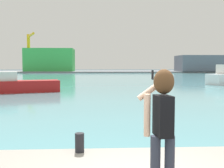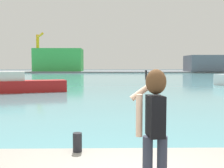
{
  "view_description": "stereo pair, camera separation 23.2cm",
  "coord_description": "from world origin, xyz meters",
  "views": [
    {
      "loc": [
        -0.64,
        -3.73,
        2.41
      ],
      "look_at": [
        -0.29,
        3.19,
        1.94
      ],
      "focal_mm": 43.34,
      "sensor_mm": 36.0,
      "label": 1
    },
    {
      "loc": [
        -0.41,
        -3.74,
        2.41
      ],
      "look_at": [
        -0.29,
        3.19,
        1.94
      ],
      "focal_mm": 43.34,
      "sensor_mm": 36.0,
      "label": 2
    }
  ],
  "objects": [
    {
      "name": "warehouse_right",
      "position": [
        34.93,
        86.57,
        3.14
      ],
      "size": [
        17.04,
        9.97,
        5.29
      ],
      "primitive_type": "cube",
      "color": "slate",
      "rests_on": "far_shore_dock"
    },
    {
      "name": "person_photographer",
      "position": [
        0.23,
        -0.11,
        1.69
      ],
      "size": [
        0.53,
        0.55,
        1.74
      ],
      "rotation": [
        0.0,
        0.0,
        1.67
      ],
      "color": "#2D3342",
      "rests_on": "quay_promenade"
    },
    {
      "name": "port_crane",
      "position": [
        -23.1,
        86.21,
        8.2
      ],
      "size": [
        4.86,
        10.66,
        12.21
      ],
      "color": "yellow",
      "rests_on": "far_shore_dock"
    },
    {
      "name": "ground_plane",
      "position": [
        0.0,
        50.0,
        0.0
      ],
      "size": [
        220.0,
        220.0,
        0.0
      ],
      "primitive_type": "plane",
      "color": "#334751"
    },
    {
      "name": "harbor_bollard",
      "position": [
        -1.03,
        1.78,
        0.82
      ],
      "size": [
        0.19,
        0.19,
        0.39
      ],
      "primitive_type": "cylinder",
      "color": "black",
      "rests_on": "quay_promenade"
    },
    {
      "name": "harbor_water",
      "position": [
        0.0,
        52.0,
        0.01
      ],
      "size": [
        140.0,
        100.0,
        0.02
      ],
      "primitive_type": "cube",
      "color": "#599EA8",
      "rests_on": "ground_plane"
    },
    {
      "name": "far_shore_dock",
      "position": [
        0.0,
        92.0,
        0.25
      ],
      "size": [
        140.0,
        20.0,
        0.5
      ],
      "primitive_type": "cube",
      "color": "gray",
      "rests_on": "ground_plane"
    },
    {
      "name": "warehouse_left",
      "position": [
        -17.11,
        90.06,
        4.31
      ],
      "size": [
        16.13,
        9.63,
        7.62
      ],
      "primitive_type": "cube",
      "color": "green",
      "rests_on": "far_shore_dock"
    },
    {
      "name": "boat_moored",
      "position": [
        -8.39,
        20.46,
        0.7
      ],
      "size": [
        8.28,
        4.3,
        1.85
      ],
      "rotation": [
        0.0,
        0.0,
        0.31
      ],
      "color": "#B21919",
      "rests_on": "harbor_water"
    }
  ]
}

